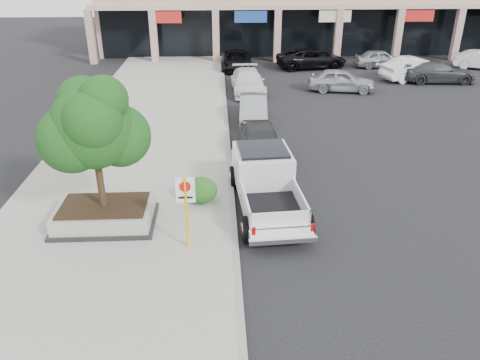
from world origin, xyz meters
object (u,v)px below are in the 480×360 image
planter (105,214)px  curb_car_d (236,60)px  pickup_truck (267,185)px  curb_car_a (260,142)px  lot_car_b (415,69)px  planter_tree (98,126)px  lot_car_e (381,59)px  lot_car_a (341,80)px  curb_car_b (253,109)px  curb_car_c (248,82)px  lot_car_c (438,72)px  lot_car_d (312,58)px  no_parking_sign (186,203)px

planter → curb_car_d: (5.24, 23.32, 0.22)m
pickup_truck → curb_car_a: size_ratio=1.33×
curb_car_d → lot_car_b: size_ratio=1.03×
planter_tree → lot_car_e: size_ratio=0.99×
pickup_truck → curb_car_a: (0.15, 4.46, -0.17)m
lot_car_a → lot_car_e: lot_car_a is taller
pickup_truck → curb_car_a: bearing=84.2°
curb_car_b → curb_car_c: 5.82m
curb_car_c → lot_car_c: bearing=7.6°
curb_car_b → lot_car_c: (13.45, 7.94, 0.06)m
planter → lot_car_b: bearing=47.2°
curb_car_b → curb_car_c: curb_car_c is taller
planter_tree → lot_car_b: planter_tree is taller
curb_car_a → curb_car_d: size_ratio=0.88×
curb_car_b → curb_car_d: size_ratio=0.81×
curb_car_a → curb_car_c: 10.86m
lot_car_b → lot_car_d: (-6.58, 4.26, -0.05)m
lot_car_b → lot_car_e: bearing=0.3°
curb_car_c → lot_car_d: (5.44, 7.06, 0.04)m
pickup_truck → lot_car_e: bearing=59.4°
lot_car_a → lot_car_d: 7.03m
curb_car_b → lot_car_a: 8.51m
curb_car_c → lot_car_e: curb_car_c is taller
pickup_truck → curb_car_c: (0.34, 15.33, -0.21)m
planter → curb_car_d: 23.90m
curb_car_c → curb_car_d: (-0.44, 7.00, -0.02)m
no_parking_sign → lot_car_e: (13.84, 24.83, -0.95)m
no_parking_sign → curb_car_b: size_ratio=0.57×
planter_tree → pickup_truck: (5.20, 0.84, -2.49)m
no_parking_sign → curb_car_b: bearing=76.7°
curb_car_b → lot_car_c: lot_car_c is taller
lot_car_a → lot_car_c: (7.30, 2.07, 0.00)m
no_parking_sign → lot_car_d: 26.28m
lot_car_d → lot_car_c: bearing=-129.6°
lot_car_c → lot_car_e: (-2.45, 4.87, -0.04)m
planter → lot_car_b: lot_car_b is taller
curb_car_b → lot_car_e: size_ratio=1.01×
lot_car_d → planter: bearing=146.9°
curb_car_c → curb_car_d: bearing=92.1°
curb_car_d → lot_car_a: lot_car_a is taller
lot_car_a → lot_car_e: size_ratio=1.06×
lot_car_b → lot_car_e: 4.34m
planter → lot_car_e: 28.61m
pickup_truck → lot_car_a: 16.66m
planter_tree → pickup_truck: 5.83m
curb_car_b → lot_car_e: bearing=53.0°
pickup_truck → lot_car_b: 21.93m
curb_car_d → lot_car_b: lot_car_b is taller
planter → pickup_truck: 5.45m
curb_car_c → lot_car_d: bearing=50.9°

